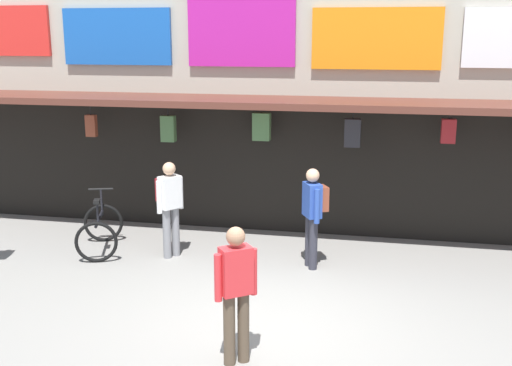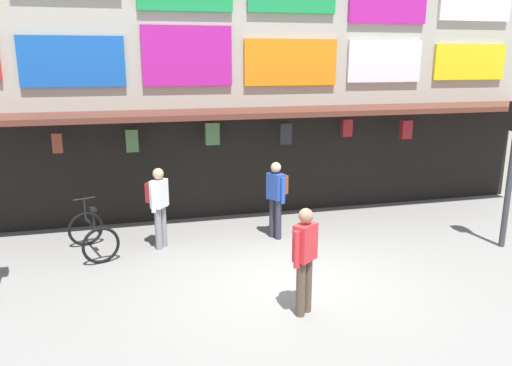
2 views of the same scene
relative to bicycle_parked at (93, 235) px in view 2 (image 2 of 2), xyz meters
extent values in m
plane|color=gray|center=(3.42, -2.18, -0.39)|extent=(80.00, 80.00, 0.00)
cube|color=#B2AD9E|center=(3.42, 2.42, 3.61)|extent=(18.00, 1.20, 8.00)
cube|color=#592D23|center=(3.42, 1.12, 2.21)|extent=(15.30, 1.40, 0.12)
cube|color=blue|center=(-0.27, 1.77, 3.33)|extent=(2.18, 0.08, 1.07)
cube|color=#B71E93|center=(2.19, 1.77, 3.45)|extent=(2.03, 0.08, 1.32)
cube|color=orange|center=(4.65, 1.77, 3.31)|extent=(2.29, 0.08, 1.08)
cube|color=white|center=(7.11, 1.77, 3.33)|extent=(1.98, 0.08, 1.02)
cube|color=yellow|center=(9.57, 1.77, 3.30)|extent=(2.08, 0.08, 0.91)
cylinder|color=black|center=(-0.66, 1.25, 2.01)|extent=(0.02, 0.02, 0.27)
cube|color=brown|center=(-0.66, 1.25, 1.67)|extent=(0.20, 0.12, 0.42)
cylinder|color=black|center=(0.87, 1.33, 2.02)|extent=(0.02, 0.02, 0.25)
cube|color=#477042|center=(0.87, 1.33, 1.65)|extent=(0.27, 0.16, 0.49)
cylinder|color=black|center=(2.66, 1.38, 2.06)|extent=(0.02, 0.02, 0.16)
cube|color=#477042|center=(2.66, 1.38, 1.73)|extent=(0.32, 0.19, 0.51)
cylinder|color=black|center=(4.33, 1.12, 2.05)|extent=(0.02, 0.02, 0.20)
cube|color=#232328|center=(4.33, 1.12, 1.70)|extent=(0.28, 0.17, 0.49)
cylinder|color=black|center=(5.95, 1.30, 2.06)|extent=(0.02, 0.02, 0.18)
cube|color=maroon|center=(5.95, 1.30, 1.76)|extent=(0.24, 0.15, 0.42)
cylinder|color=black|center=(7.51, 1.21, 2.03)|extent=(0.02, 0.02, 0.24)
cube|color=maroon|center=(7.51, 1.21, 1.68)|extent=(0.27, 0.16, 0.46)
cube|color=black|center=(3.42, 1.80, 0.86)|extent=(15.30, 0.04, 2.50)
cylinder|color=#38383D|center=(8.19, -1.66, 1.21)|extent=(0.12, 0.12, 3.20)
torus|color=black|center=(-0.18, 0.52, -0.03)|extent=(0.70, 0.29, 0.72)
torus|color=black|center=(0.18, -0.53, -0.03)|extent=(0.70, 0.29, 0.72)
cylinder|color=black|center=(0.00, 0.00, 0.22)|extent=(0.37, 0.95, 0.05)
cylinder|color=black|center=(0.05, -0.16, 0.39)|extent=(0.04, 0.04, 0.35)
cube|color=black|center=(0.05, -0.16, 0.58)|extent=(0.16, 0.22, 0.06)
cylinder|color=black|center=(-0.15, 0.44, 0.39)|extent=(0.04, 0.04, 0.50)
cylinder|color=black|center=(-0.15, 0.44, 0.64)|extent=(0.43, 0.18, 0.04)
cylinder|color=brown|center=(3.19, -3.33, 0.05)|extent=(0.14, 0.14, 0.88)
cylinder|color=brown|center=(3.33, -3.22, 0.05)|extent=(0.14, 0.14, 0.88)
cube|color=red|center=(3.26, -3.28, 0.77)|extent=(0.42, 0.39, 0.56)
sphere|color=#A87A5B|center=(3.26, -3.28, 1.18)|extent=(0.22, 0.22, 0.22)
cylinder|color=red|center=(3.08, -3.41, 0.72)|extent=(0.09, 0.09, 0.56)
cylinder|color=red|center=(3.44, -3.15, 0.72)|extent=(0.09, 0.09, 0.56)
cylinder|color=gray|center=(1.38, 0.07, 0.05)|extent=(0.14, 0.14, 0.88)
cylinder|color=gray|center=(1.28, -0.08, 0.05)|extent=(0.14, 0.14, 0.88)
cube|color=white|center=(1.33, 0.00, 0.77)|extent=(0.39, 0.42, 0.56)
sphere|color=tan|center=(1.33, 0.00, 1.18)|extent=(0.22, 0.22, 0.22)
cylinder|color=white|center=(1.46, 0.17, 0.72)|extent=(0.09, 0.09, 0.56)
cylinder|color=white|center=(1.20, -0.18, 0.72)|extent=(0.09, 0.09, 0.56)
cube|color=maroon|center=(1.20, 0.09, 0.79)|extent=(0.29, 0.32, 0.40)
cylinder|color=#2D2D38|center=(3.81, -0.11, 0.05)|extent=(0.14, 0.14, 0.88)
cylinder|color=#2D2D38|center=(3.73, 0.05, 0.05)|extent=(0.14, 0.14, 0.88)
cube|color=#28479E|center=(3.77, -0.03, 0.77)|extent=(0.36, 0.42, 0.56)
sphere|color=tan|center=(3.77, -0.03, 1.18)|extent=(0.22, 0.22, 0.22)
cylinder|color=#28479E|center=(3.87, -0.22, 0.72)|extent=(0.09, 0.09, 0.56)
cylinder|color=#28479E|center=(3.67, 0.17, 0.72)|extent=(0.09, 0.09, 0.56)
cube|color=brown|center=(3.91, 0.05, 0.79)|extent=(0.27, 0.32, 0.40)
camera|label=1|loc=(4.81, -9.77, 3.41)|focal=43.69mm
camera|label=2|loc=(0.87, -9.73, 3.40)|focal=34.60mm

